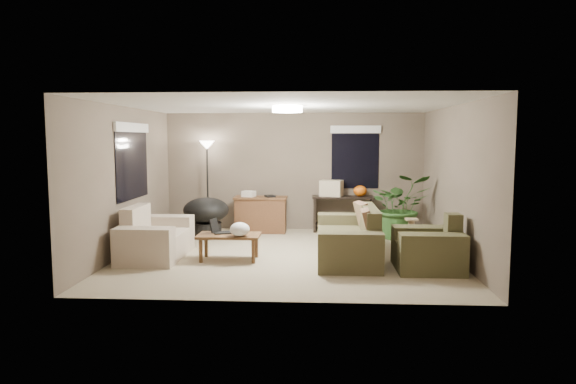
# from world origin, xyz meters

# --- Properties ---
(room_shell) EXTENTS (5.50, 5.50, 5.50)m
(room_shell) POSITION_xyz_m (0.00, 0.00, 1.25)
(room_shell) COLOR tan
(room_shell) RESTS_ON ground
(main_sofa) EXTENTS (0.95, 2.20, 0.85)m
(main_sofa) POSITION_xyz_m (1.03, -0.18, 0.29)
(main_sofa) COLOR brown
(main_sofa) RESTS_ON ground
(throw_pillows) EXTENTS (0.33, 1.37, 0.47)m
(throw_pillows) POSITION_xyz_m (1.29, -0.18, 0.65)
(throw_pillows) COLOR #8C7251
(throw_pillows) RESTS_ON main_sofa
(loveseat) EXTENTS (0.90, 1.60, 0.85)m
(loveseat) POSITION_xyz_m (-2.19, -0.27, 0.30)
(loveseat) COLOR beige
(loveseat) RESTS_ON ground
(armchair) EXTENTS (0.95, 1.00, 0.85)m
(armchair) POSITION_xyz_m (2.17, -0.84, 0.30)
(armchair) COLOR #47442A
(armchair) RESTS_ON ground
(coffee_table) EXTENTS (1.00, 0.55, 0.42)m
(coffee_table) POSITION_xyz_m (-0.92, -0.40, 0.36)
(coffee_table) COLOR brown
(coffee_table) RESTS_ON ground
(laptop) EXTENTS (0.42, 0.32, 0.24)m
(laptop) POSITION_xyz_m (-1.09, -0.30, 0.48)
(laptop) COLOR black
(laptop) RESTS_ON coffee_table
(plastic_bag) EXTENTS (0.40, 0.38, 0.22)m
(plastic_bag) POSITION_xyz_m (-0.72, -0.55, 0.53)
(plastic_bag) COLOR white
(plastic_bag) RESTS_ON coffee_table
(desk) EXTENTS (1.10, 0.50, 0.75)m
(desk) POSITION_xyz_m (-0.68, 2.08, 0.38)
(desk) COLOR brown
(desk) RESTS_ON ground
(desk_papers) EXTENTS (0.73, 0.32, 0.12)m
(desk_papers) POSITION_xyz_m (-0.84, 2.07, 0.80)
(desk_papers) COLOR silver
(desk_papers) RESTS_ON desk
(console_table) EXTENTS (1.30, 0.40, 0.75)m
(console_table) POSITION_xyz_m (1.05, 2.27, 0.44)
(console_table) COLOR black
(console_table) RESTS_ON ground
(pumpkin) EXTENTS (0.29, 0.29, 0.23)m
(pumpkin) POSITION_xyz_m (1.40, 2.27, 0.86)
(pumpkin) COLOR orange
(pumpkin) RESTS_ON console_table
(cardboard_box) EXTENTS (0.52, 0.44, 0.33)m
(cardboard_box) POSITION_xyz_m (0.80, 2.27, 0.92)
(cardboard_box) COLOR beige
(cardboard_box) RESTS_ON console_table
(papasan_chair) EXTENTS (0.95, 0.95, 0.80)m
(papasan_chair) POSITION_xyz_m (-1.70, 1.45, 0.47)
(papasan_chair) COLOR black
(papasan_chair) RESTS_ON ground
(floor_lamp) EXTENTS (0.32, 0.32, 1.91)m
(floor_lamp) POSITION_xyz_m (-1.83, 2.21, 1.60)
(floor_lamp) COLOR black
(floor_lamp) RESTS_ON ground
(ceiling_fixture) EXTENTS (0.50, 0.50, 0.10)m
(ceiling_fixture) POSITION_xyz_m (0.00, 0.00, 2.44)
(ceiling_fixture) COLOR white
(ceiling_fixture) RESTS_ON room_shell
(houseplant) EXTENTS (1.15, 1.28, 1.00)m
(houseplant) POSITION_xyz_m (2.13, 1.54, 0.50)
(houseplant) COLOR #2D5923
(houseplant) RESTS_ON ground
(cat_scratching_post) EXTENTS (0.32, 0.32, 0.50)m
(cat_scratching_post) POSITION_xyz_m (2.23, 0.91, 0.21)
(cat_scratching_post) COLOR tan
(cat_scratching_post) RESTS_ON ground
(window_left) EXTENTS (0.05, 1.56, 1.33)m
(window_left) POSITION_xyz_m (-2.73, 0.30, 1.78)
(window_left) COLOR black
(window_left) RESTS_ON room_shell
(window_back) EXTENTS (1.06, 0.05, 1.33)m
(window_back) POSITION_xyz_m (1.30, 2.48, 1.79)
(window_back) COLOR black
(window_back) RESTS_ON room_shell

